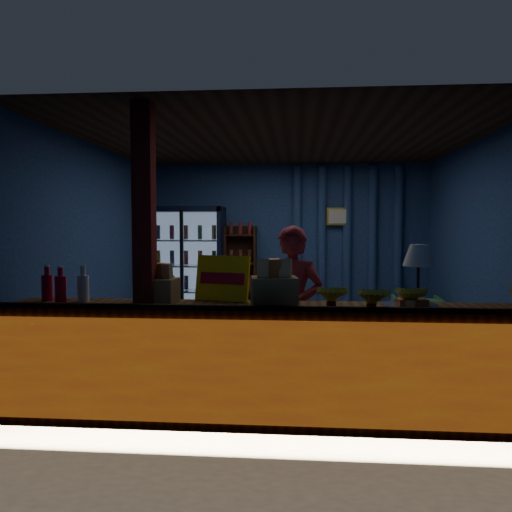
{
  "coord_description": "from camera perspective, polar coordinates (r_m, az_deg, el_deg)",
  "views": [
    {
      "loc": [
        0.2,
        -5.92,
        1.59
      ],
      "look_at": [
        -0.27,
        -0.2,
        1.25
      ],
      "focal_mm": 35.0,
      "sensor_mm": 36.0,
      "label": 1
    }
  ],
  "objects": [
    {
      "name": "ground",
      "position": [
        6.13,
        2.71,
        -11.65
      ],
      "size": [
        4.6,
        4.6,
        0.0
      ],
      "primitive_type": "plane",
      "color": "#515154",
      "rests_on": "ground"
    },
    {
      "name": "side_table",
      "position": [
        7.46,
        4.65,
        -7.19
      ],
      "size": [
        0.51,
        0.38,
        0.53
      ],
      "color": "#351D10",
      "rests_on": "ground"
    },
    {
      "name": "room_walls",
      "position": [
        5.92,
        2.75,
        3.19
      ],
      "size": [
        4.6,
        4.6,
        4.6
      ],
      "color": "navy",
      "rests_on": "ground"
    },
    {
      "name": "beverage_cooler",
      "position": [
        8.05,
        -7.87,
        -1.32
      ],
      "size": [
        1.2,
        0.62,
        1.9
      ],
      "color": "black",
      "rests_on": "ground"
    },
    {
      "name": "bottle_shelf",
      "position": [
        8.06,
        -1.74,
        -2.27
      ],
      "size": [
        0.5,
        0.28,
        1.6
      ],
      "color": "#351D10",
      "rests_on": "ground"
    },
    {
      "name": "banana_bunches",
      "position": [
        4.01,
        13.01,
        -4.49
      ],
      "size": [
        0.88,
        0.32,
        0.19
      ],
      "color": "gold",
      "rests_on": "counter"
    },
    {
      "name": "soda_bottles",
      "position": [
        4.55,
        -21.12,
        -3.32
      ],
      "size": [
        0.42,
        0.18,
        0.31
      ],
      "color": "#B50C24",
      "rests_on": "counter"
    },
    {
      "name": "curtain_folds",
      "position": [
        8.1,
        10.36,
        1.28
      ],
      "size": [
        1.74,
        0.14,
        2.5
      ],
      "color": "navy",
      "rests_on": "room_walls"
    },
    {
      "name": "framed_picture",
      "position": [
        8.04,
        9.36,
        4.48
      ],
      "size": [
        0.36,
        0.04,
        0.28
      ],
      "color": "gold",
      "rests_on": "room_walls"
    },
    {
      "name": "snack_box_left",
      "position": [
        4.01,
        2.06,
        -3.82
      ],
      "size": [
        0.4,
        0.35,
        0.38
      ],
      "color": "olive",
      "rests_on": "counter"
    },
    {
      "name": "table_lamp",
      "position": [
        4.23,
        18.09,
        -0.2
      ],
      "size": [
        0.25,
        0.25,
        0.5
      ],
      "color": "black",
      "rests_on": "counter"
    },
    {
      "name": "green_chair",
      "position": [
        7.49,
        17.86,
        -6.65
      ],
      "size": [
        0.7,
        0.72,
        0.61
      ],
      "primitive_type": "imported",
      "rotation": [
        0.0,
        0.0,
        3.06
      ],
      "color": "#56AC5F",
      "rests_on": "ground"
    },
    {
      "name": "snack_box_centre",
      "position": [
        4.3,
        -11.11,
        -3.65
      ],
      "size": [
        0.33,
        0.28,
        0.33
      ],
      "color": "olive",
      "rests_on": "counter"
    },
    {
      "name": "counter",
      "position": [
        4.16,
        1.79,
        -12.12
      ],
      "size": [
        4.4,
        0.57,
        0.99
      ],
      "color": "brown",
      "rests_on": "ground"
    },
    {
      "name": "shopkeeper",
      "position": [
        4.69,
        4.19,
        -6.31
      ],
      "size": [
        0.68,
        0.56,
        1.6
      ],
      "primitive_type": "imported",
      "rotation": [
        0.0,
        0.0,
        -0.34
      ],
      "color": "maroon",
      "rests_on": "ground"
    },
    {
      "name": "pastry_tray",
      "position": [
        4.15,
        17.2,
        -5.28
      ],
      "size": [
        0.44,
        0.44,
        0.07
      ],
      "color": "silver",
      "rests_on": "counter"
    },
    {
      "name": "yellow_sign",
      "position": [
        4.3,
        -3.86,
        -2.54
      ],
      "size": [
        0.5,
        0.23,
        0.39
      ],
      "color": "#FFE80D",
      "rests_on": "counter"
    },
    {
      "name": "support_post",
      "position": [
        4.22,
        -12.59,
        -0.63
      ],
      "size": [
        0.16,
        0.16,
        2.6
      ],
      "primitive_type": "cube",
      "color": "maroon",
      "rests_on": "ground"
    }
  ]
}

